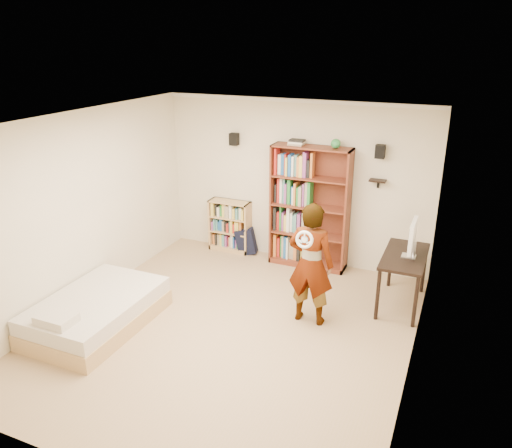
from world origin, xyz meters
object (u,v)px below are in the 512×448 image
at_px(daybed, 97,308).
at_px(person, 311,264).
at_px(tall_bookshelf, 310,208).
at_px(low_bookshelf, 230,226).
at_px(computer_desk, 402,280).

distance_m(daybed, person, 2.86).
height_order(tall_bookshelf, low_bookshelf, tall_bookshelf).
relative_size(tall_bookshelf, computer_desk, 1.76).
bearing_deg(person, tall_bookshelf, -71.40).
relative_size(computer_desk, daybed, 0.64).
bearing_deg(tall_bookshelf, daybed, -124.14).
bearing_deg(low_bookshelf, computer_desk, -14.70).
bearing_deg(tall_bookshelf, computer_desk, -25.17).
height_order(low_bookshelf, person, person).
bearing_deg(daybed, person, 26.03).
height_order(computer_desk, daybed, computer_desk).
distance_m(low_bookshelf, computer_desk, 3.19).
xyz_separation_m(low_bookshelf, daybed, (-0.51, -2.95, -0.19)).
relative_size(computer_desk, person, 0.68).
relative_size(low_bookshelf, daybed, 0.51).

